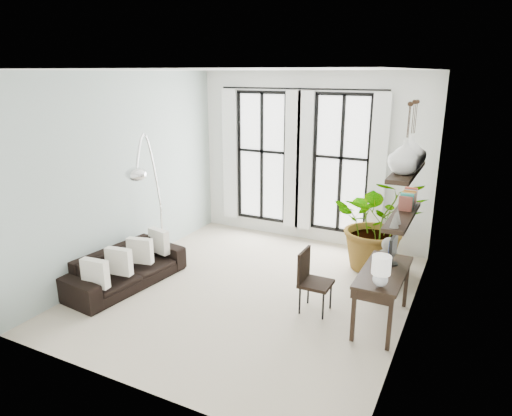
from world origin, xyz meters
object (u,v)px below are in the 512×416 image
Objects in this scene: arc_lamp at (147,167)px; buddha at (387,266)px; sofa at (126,268)px; desk_chair at (311,277)px; plant at (378,223)px; desk at (383,275)px.

buddha is (3.50, 1.19, -1.43)m from arc_lamp.
sofa is at bearing -100.78° from arc_lamp.
desk_chair reaches higher than buddha.
buddha is at bearing -57.83° from sofa.
arc_lamp is at bearing -4.19° from sofa.
sofa is at bearing -169.42° from desk_chair.
desk_chair is at bearing -105.07° from plant.
plant is at bearing 29.55° from arc_lamp.
desk_chair is 1.09× the size of buddha.
sofa is at bearing -171.42° from desk.
arc_lamp reaches higher than desk_chair.
desk_chair is 1.45m from buddha.
desk is at bearing 1.86° from desk_chair.
arc_lamp reaches higher than desk.
plant is (3.29, 2.35, 0.52)m from sofa.
buddha is at bearing 18.71° from arc_lamp.
desk is 0.97m from desk_chair.
desk is at bearing -74.83° from sofa.
plant is at bearing 116.71° from buddha.
arc_lamp reaches higher than buddha.
sofa is 1.52× the size of desk.
desk_chair is at bearing -123.89° from buddha.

